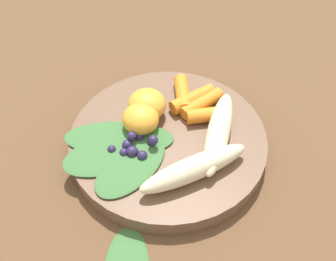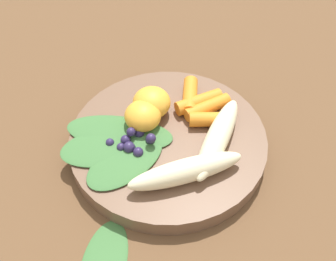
% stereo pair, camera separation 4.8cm
% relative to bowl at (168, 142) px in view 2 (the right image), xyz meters
% --- Properties ---
extents(ground_plane, '(2.40, 2.40, 0.00)m').
position_rel_bowl_xyz_m(ground_plane, '(0.00, 0.00, -0.01)').
color(ground_plane, brown).
extents(bowl, '(0.24, 0.24, 0.02)m').
position_rel_bowl_xyz_m(bowl, '(0.00, 0.00, 0.00)').
color(bowl, brown).
rests_on(bowl, ground_plane).
extents(banana_peeled_left, '(0.11, 0.12, 0.03)m').
position_rel_bowl_xyz_m(banana_peeled_left, '(-0.04, -0.05, 0.03)').
color(banana_peeled_left, beige).
rests_on(banana_peeled_left, bowl).
extents(banana_peeled_right, '(0.05, 0.14, 0.03)m').
position_rel_bowl_xyz_m(banana_peeled_right, '(-0.06, 0.01, 0.03)').
color(banana_peeled_right, beige).
rests_on(banana_peeled_right, bowl).
extents(orange_segment_near, '(0.04, 0.04, 0.03)m').
position_rel_bowl_xyz_m(orange_segment_near, '(0.03, 0.02, 0.03)').
color(orange_segment_near, '#F4A833').
rests_on(orange_segment_near, bowl).
extents(orange_segment_far, '(0.05, 0.05, 0.04)m').
position_rel_bowl_xyz_m(orange_segment_far, '(0.04, 0.00, 0.03)').
color(orange_segment_far, '#F4A833').
rests_on(orange_segment_far, bowl).
extents(carrot_front, '(0.04, 0.05, 0.02)m').
position_rel_bowl_xyz_m(carrot_front, '(-0.01, -0.05, 0.02)').
color(carrot_front, orange).
rests_on(carrot_front, bowl).
extents(carrot_mid_left, '(0.02, 0.06, 0.02)m').
position_rel_bowl_xyz_m(carrot_mid_left, '(0.01, -0.06, 0.02)').
color(carrot_mid_left, orange).
rests_on(carrot_mid_left, bowl).
extents(carrot_mid_right, '(0.02, 0.06, 0.02)m').
position_rel_bowl_xyz_m(carrot_mid_right, '(0.03, -0.06, 0.02)').
color(carrot_mid_right, orange).
rests_on(carrot_mid_right, bowl).
extents(carrot_rear, '(0.06, 0.05, 0.02)m').
position_rel_bowl_xyz_m(carrot_rear, '(0.04, -0.05, 0.02)').
color(carrot_rear, orange).
rests_on(carrot_rear, bowl).
extents(blueberry_pile, '(0.04, 0.06, 0.02)m').
position_rel_bowl_xyz_m(blueberry_pile, '(0.00, 0.04, 0.02)').
color(blueberry_pile, '#2D234C').
rests_on(blueberry_pile, bowl).
extents(kale_leaf_left, '(0.12, 0.14, 0.00)m').
position_rel_bowl_xyz_m(kale_leaf_left, '(0.03, 0.05, 0.01)').
color(kale_leaf_left, '#3D7038').
rests_on(kale_leaf_left, bowl).
extents(kale_leaf_right, '(0.09, 0.13, 0.00)m').
position_rel_bowl_xyz_m(kale_leaf_right, '(0.02, 0.07, 0.01)').
color(kale_leaf_right, '#3D7038').
rests_on(kale_leaf_right, bowl).
extents(kale_leaf_rear, '(0.08, 0.12, 0.00)m').
position_rel_bowl_xyz_m(kale_leaf_rear, '(-0.01, 0.06, 0.01)').
color(kale_leaf_rear, '#3D7038').
rests_on(kale_leaf_rear, bowl).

